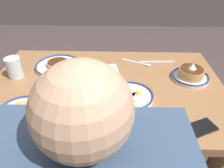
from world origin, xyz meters
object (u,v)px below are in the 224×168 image
at_px(plate_center_pancakes, 58,65).
at_px(drinking_glass, 15,69).
at_px(paper_napkin, 105,71).
at_px(plate_far_side, 19,112).
at_px(butter_knife, 157,62).
at_px(tea_spoon, 140,63).
at_px(cell_phone, 199,128).
at_px(plate_far_companion, 131,96).
at_px(fork_near, 78,85).
at_px(plate_near_main, 191,74).
at_px(coffee_mug, 87,94).

xyz_separation_m(plate_center_pancakes, drinking_glass, (0.21, 0.11, 0.04)).
bearing_deg(paper_napkin, plate_far_side, 46.79).
xyz_separation_m(plate_center_pancakes, butter_knife, (-0.61, -0.08, -0.01)).
xyz_separation_m(plate_center_pancakes, tea_spoon, (-0.51, -0.06, -0.01)).
distance_m(cell_phone, butter_knife, 0.57).
bearing_deg(paper_napkin, plate_far_companion, 119.31).
bearing_deg(plate_far_companion, fork_near, -19.81).
distance_m(plate_center_pancakes, butter_knife, 0.62).
height_order(drinking_glass, paper_napkin, drinking_glass).
xyz_separation_m(plate_near_main, plate_center_pancakes, (0.77, -0.10, -0.01)).
bearing_deg(plate_near_main, plate_far_companion, 28.32).
xyz_separation_m(plate_center_pancakes, fork_near, (-0.15, 0.18, -0.01)).
height_order(plate_far_side, cell_phone, plate_far_side).
distance_m(drinking_glass, butter_knife, 0.85).
distance_m(plate_far_companion, coffee_mug, 0.22).
bearing_deg(paper_napkin, plate_near_main, 172.12).
height_order(plate_far_side, drinking_glass, drinking_glass).
bearing_deg(plate_far_side, butter_knife, -143.62).
xyz_separation_m(drinking_glass, cell_phone, (-0.92, 0.37, -0.05)).
bearing_deg(fork_near, plate_center_pancakes, -50.08).
height_order(plate_center_pancakes, drinking_glass, drinking_glass).
relative_size(drinking_glass, cell_phone, 0.82).
relative_size(drinking_glass, tea_spoon, 0.65).
relative_size(plate_near_main, coffee_mug, 1.87).
xyz_separation_m(plate_near_main, cell_phone, (0.07, 0.38, -0.02)).
bearing_deg(plate_far_companion, plate_center_pancakes, -33.36).
height_order(coffee_mug, tea_spoon, coffee_mug).
xyz_separation_m(plate_far_side, coffee_mug, (-0.29, -0.09, 0.03)).
distance_m(paper_napkin, fork_near, 0.20).
xyz_separation_m(plate_far_side, fork_near, (-0.22, -0.23, -0.01)).
distance_m(plate_near_main, tea_spoon, 0.31).
distance_m(cell_phone, tea_spoon, 0.58).
bearing_deg(paper_napkin, plate_center_pancakes, -6.77).
bearing_deg(coffee_mug, drinking_glass, -26.55).
relative_size(cell_phone, paper_napkin, 0.96).
height_order(coffee_mug, butter_knife, coffee_mug).
relative_size(cell_phone, butter_knife, 0.65).
distance_m(plate_center_pancakes, paper_napkin, 0.29).
distance_m(plate_center_pancakes, fork_near, 0.24).
bearing_deg(fork_near, butter_knife, -149.70).
height_order(plate_near_main, coffee_mug, plate_near_main).
height_order(plate_near_main, cell_phone, plate_near_main).
relative_size(plate_far_side, tea_spoon, 1.19).
xyz_separation_m(drinking_glass, fork_near, (-0.37, 0.07, -0.05)).
relative_size(plate_center_pancakes, coffee_mug, 2.46).
bearing_deg(tea_spoon, plate_center_pancakes, 6.62).
relative_size(plate_center_pancakes, tea_spoon, 1.49).
height_order(butter_knife, tea_spoon, tea_spoon).
distance_m(paper_napkin, butter_knife, 0.34).
bearing_deg(paper_napkin, tea_spoon, -156.53).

